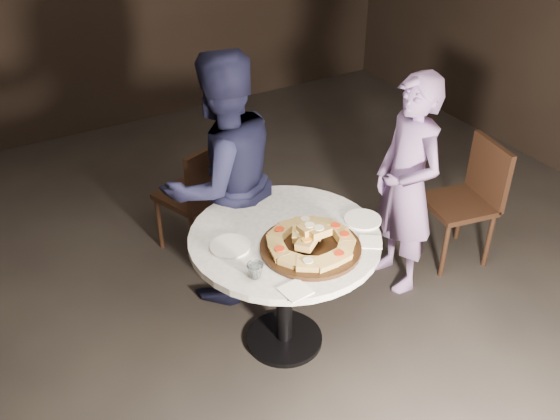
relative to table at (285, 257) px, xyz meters
name	(u,v)px	position (x,y,z in m)	size (l,w,h in m)	color
floor	(308,351)	(0.07, -0.15, -0.62)	(7.00, 7.00, 0.00)	black
table	(285,257)	(0.00, 0.00, 0.00)	(1.28, 1.28, 0.76)	black
serving_board	(311,247)	(0.05, -0.17, 0.15)	(0.52, 0.52, 0.02)	black
focaccia_pile	(311,240)	(0.05, -0.17, 0.20)	(0.46, 0.44, 0.12)	#AD8843
plate_left	(230,246)	(-0.29, 0.05, 0.15)	(0.21, 0.21, 0.01)	white
plate_right	(363,220)	(0.44, -0.09, 0.15)	(0.20, 0.20, 0.01)	white
water_glass	(255,271)	(-0.30, -0.22, 0.18)	(0.08, 0.08, 0.08)	silver
napkin_near	(295,290)	(-0.18, -0.41, 0.14)	(0.13, 0.13, 0.01)	white
napkin_far	(371,242)	(0.35, -0.28, 0.14)	(0.11, 0.11, 0.01)	white
chair_far	(200,191)	(-0.04, 1.06, -0.13)	(0.51, 0.52, 0.84)	black
chair_right	(471,194)	(1.50, 0.11, -0.13)	(0.48, 0.47, 0.85)	black
diner_navy	(222,182)	(-0.07, 0.61, 0.18)	(0.77, 0.60, 1.59)	black
diner_teal	(407,186)	(0.94, 0.13, 0.09)	(0.52, 0.34, 1.43)	#866DAA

